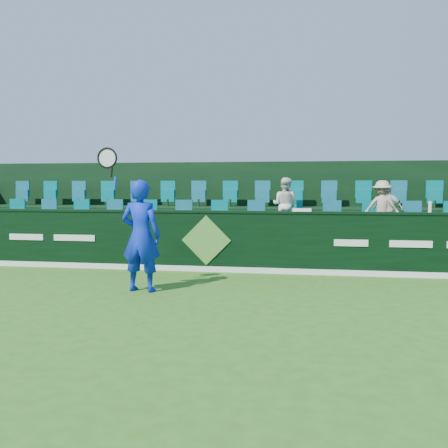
% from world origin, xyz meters
% --- Properties ---
extents(ground, '(60.00, 60.00, 0.00)m').
position_xyz_m(ground, '(0.00, 0.00, 0.00)').
color(ground, '#336919').
rests_on(ground, ground).
extents(sponsor_hoarding, '(16.00, 0.25, 1.35)m').
position_xyz_m(sponsor_hoarding, '(0.00, 4.00, 0.67)').
color(sponsor_hoarding, black).
rests_on(sponsor_hoarding, ground).
extents(stand_tier_front, '(16.00, 2.00, 0.80)m').
position_xyz_m(stand_tier_front, '(0.00, 5.10, 0.40)').
color(stand_tier_front, black).
rests_on(stand_tier_front, ground).
extents(stand_tier_back, '(16.00, 1.80, 1.30)m').
position_xyz_m(stand_tier_back, '(0.00, 7.00, 0.65)').
color(stand_tier_back, black).
rests_on(stand_tier_back, ground).
extents(stand_rear, '(16.00, 4.10, 2.60)m').
position_xyz_m(stand_rear, '(0.00, 7.44, 1.22)').
color(stand_rear, black).
rests_on(stand_rear, ground).
extents(seat_row_front, '(13.50, 0.50, 0.60)m').
position_xyz_m(seat_row_front, '(0.00, 5.50, 1.10)').
color(seat_row_front, '#16657A').
rests_on(seat_row_front, stand_tier_front).
extents(seat_row_back, '(13.50, 0.50, 0.60)m').
position_xyz_m(seat_row_back, '(0.00, 7.30, 1.60)').
color(seat_row_back, '#16657A').
rests_on(seat_row_back, stand_tier_back).
extents(tennis_player, '(1.16, 0.55, 2.60)m').
position_xyz_m(tennis_player, '(-0.76, 1.73, 1.01)').
color(tennis_player, '#0B26C0').
rests_on(tennis_player, ground).
extents(spectator_left, '(0.75, 0.67, 1.29)m').
position_xyz_m(spectator_left, '(1.66, 5.12, 1.44)').
color(spectator_left, white).
rests_on(spectator_left, stand_tier_front).
extents(spectator_middle, '(0.72, 0.50, 1.13)m').
position_xyz_m(spectator_middle, '(4.02, 5.12, 1.36)').
color(spectator_middle, white).
rests_on(spectator_middle, stand_tier_front).
extents(spectator_right, '(0.84, 0.56, 1.22)m').
position_xyz_m(spectator_right, '(3.89, 5.12, 1.41)').
color(spectator_right, '#C5AD8A').
rests_on(spectator_right, stand_tier_front).
extents(towel, '(0.40, 0.26, 0.06)m').
position_xyz_m(towel, '(2.07, 4.00, 1.38)').
color(towel, white).
rests_on(towel, sponsor_hoarding).
extents(drinks_bottle, '(0.07, 0.07, 0.23)m').
position_xyz_m(drinks_bottle, '(4.68, 4.00, 1.46)').
color(drinks_bottle, silver).
rests_on(drinks_bottle, sponsor_hoarding).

